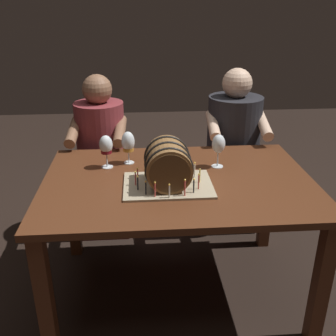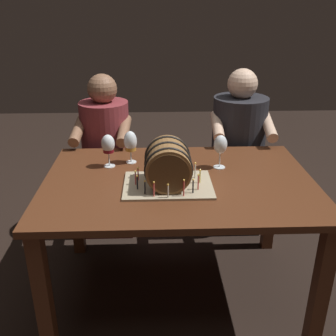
# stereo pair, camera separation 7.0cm
# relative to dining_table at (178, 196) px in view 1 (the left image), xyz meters

# --- Properties ---
(ground_plane) EXTENTS (8.00, 8.00, 0.00)m
(ground_plane) POSITION_rel_dining_table_xyz_m (0.00, 0.00, -0.63)
(ground_plane) COLOR black
(dining_table) EXTENTS (1.42, 0.97, 0.73)m
(dining_table) POSITION_rel_dining_table_xyz_m (0.00, 0.00, 0.00)
(dining_table) COLOR #562D19
(dining_table) RESTS_ON ground
(barrel_cake) EXTENTS (0.45, 0.32, 0.24)m
(barrel_cake) POSITION_rel_dining_table_xyz_m (-0.06, -0.08, 0.21)
(barrel_cake) COLOR tan
(barrel_cake) RESTS_ON dining_table
(wine_glass_empty) EXTENTS (0.07, 0.07, 0.19)m
(wine_glass_empty) POSITION_rel_dining_table_xyz_m (0.24, 0.15, 0.23)
(wine_glass_empty) COLOR white
(wine_glass_empty) RESTS_ON dining_table
(wine_glass_amber) EXTENTS (0.07, 0.07, 0.19)m
(wine_glass_amber) POSITION_rel_dining_table_xyz_m (-0.26, 0.24, 0.22)
(wine_glass_amber) COLOR white
(wine_glass_amber) RESTS_ON dining_table
(wine_glass_red) EXTENTS (0.07, 0.07, 0.19)m
(wine_glass_red) POSITION_rel_dining_table_xyz_m (-0.38, 0.19, 0.22)
(wine_glass_red) COLOR white
(wine_glass_red) RESTS_ON dining_table
(person_seated_left) EXTENTS (0.38, 0.47, 1.16)m
(person_seated_left) POSITION_rel_dining_table_xyz_m (-0.46, 0.71, -0.10)
(person_seated_left) COLOR #4C1B1E
(person_seated_left) RESTS_ON ground
(person_seated_right) EXTENTS (0.42, 0.50, 1.18)m
(person_seated_right) POSITION_rel_dining_table_xyz_m (0.46, 0.71, -0.06)
(person_seated_right) COLOR black
(person_seated_right) RESTS_ON ground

